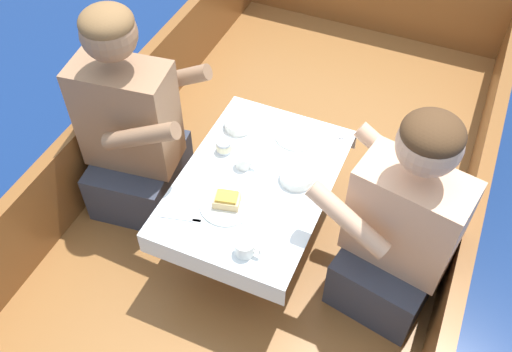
{
  "coord_description": "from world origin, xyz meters",
  "views": [
    {
      "loc": [
        0.6,
        -1.5,
        2.48
      ],
      "look_at": [
        0.0,
        -0.11,
        0.77
      ],
      "focal_mm": 40.0,
      "sensor_mm": 36.0,
      "label": 1
    }
  ],
  "objects": [
    {
      "name": "cockpit_table",
      "position": [
        0.0,
        -0.11,
        0.71
      ],
      "size": [
        0.59,
        0.86,
        0.4
      ],
      "color": "#B2B2B7",
      "rests_on": "boat_deck"
    },
    {
      "name": "utensil_knife_starboard",
      "position": [
        -0.06,
        0.17,
        0.75
      ],
      "size": [
        0.05,
        0.17,
        0.0
      ],
      "rotation": [
        0.0,
        0.0,
        1.8
      ],
      "color": "silver",
      "rests_on": "cockpit_table"
    },
    {
      "name": "sandwich",
      "position": [
        -0.05,
        -0.28,
        0.78
      ],
      "size": [
        0.11,
        0.09,
        0.05
      ],
      "rotation": [
        0.0,
        0.0,
        0.24
      ],
      "color": "#E0BC7F",
      "rests_on": "plate_sandwich"
    },
    {
      "name": "gunwale_starboard",
      "position": [
        0.84,
        0.0,
        0.55
      ],
      "size": [
        0.06,
        3.49,
        0.4
      ],
      "primitive_type": "cube",
      "color": "brown",
      "rests_on": "boat_deck"
    },
    {
      "name": "plate_bread",
      "position": [
        0.06,
        0.19,
        0.76
      ],
      "size": [
        0.2,
        0.2,
        0.01
      ],
      "color": "silver",
      "rests_on": "cockpit_table"
    },
    {
      "name": "person_port",
      "position": [
        -0.6,
        -0.08,
        0.77
      ],
      "size": [
        0.56,
        0.5,
        1.02
      ],
      "rotation": [
        0.0,
        0.0,
        0.13
      ],
      "color": "#333847",
      "rests_on": "boat_deck"
    },
    {
      "name": "gunwale_port",
      "position": [
        -0.84,
        0.0,
        0.55
      ],
      "size": [
        0.06,
        3.49,
        0.4
      ],
      "primitive_type": "cube",
      "color": "brown",
      "rests_on": "boat_deck"
    },
    {
      "name": "plate_sandwich",
      "position": [
        -0.05,
        -0.28,
        0.76
      ],
      "size": [
        0.22,
        0.22,
        0.01
      ],
      "color": "silver",
      "rests_on": "cockpit_table"
    },
    {
      "name": "coffee_cup_port",
      "position": [
        0.1,
        -0.45,
        0.78
      ],
      "size": [
        0.1,
        0.07,
        0.06
      ],
      "color": "silver",
      "rests_on": "cockpit_table"
    },
    {
      "name": "boat_deck",
      "position": [
        0.0,
        0.0,
        0.18
      ],
      "size": [
        1.75,
        3.49,
        0.35
      ],
      "primitive_type": "cube",
      "color": "brown",
      "rests_on": "ground_plane"
    },
    {
      "name": "ground_plane",
      "position": [
        0.0,
        0.0,
        0.0
      ],
      "size": [
        60.0,
        60.0,
        0.0
      ],
      "primitive_type": "plane",
      "color": "navy"
    },
    {
      "name": "person_starboard",
      "position": [
        0.6,
        -0.12,
        0.74
      ],
      "size": [
        0.58,
        0.52,
        0.96
      ],
      "rotation": [
        0.0,
        0.0,
        2.95
      ],
      "color": "#333847",
      "rests_on": "boat_deck"
    },
    {
      "name": "tin_can",
      "position": [
        -0.19,
        -0.02,
        0.78
      ],
      "size": [
        0.07,
        0.07,
        0.05
      ],
      "color": "silver",
      "rests_on": "cockpit_table"
    },
    {
      "name": "bowl_port_near",
      "position": [
        0.15,
        -0.05,
        0.77
      ],
      "size": [
        0.14,
        0.14,
        0.04
      ],
      "color": "silver",
      "rests_on": "cockpit_table"
    },
    {
      "name": "utensil_spoon_starboard",
      "position": [
        0.22,
        0.22,
        0.75
      ],
      "size": [
        0.09,
        0.16,
        0.01
      ],
      "rotation": [
        0.0,
        0.0,
        1.14
      ],
      "color": "silver",
      "rests_on": "cockpit_table"
    },
    {
      "name": "coffee_cup_starboard",
      "position": [
        -0.08,
        -0.06,
        0.78
      ],
      "size": [
        0.09,
        0.07,
        0.06
      ],
      "color": "silver",
      "rests_on": "cockpit_table"
    },
    {
      "name": "bowl_starboard_near",
      "position": [
        -0.19,
        0.14,
        0.77
      ],
      "size": [
        0.13,
        0.13,
        0.04
      ],
      "color": "silver",
      "rests_on": "cockpit_table"
    },
    {
      "name": "utensil_fork_starboard",
      "position": [
        -0.17,
        -0.41,
        0.75
      ],
      "size": [
        0.17,
        0.06,
        0.0
      ],
      "rotation": [
        0.0,
        0.0,
        0.24
      ],
      "color": "silver",
      "rests_on": "cockpit_table"
    }
  ]
}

